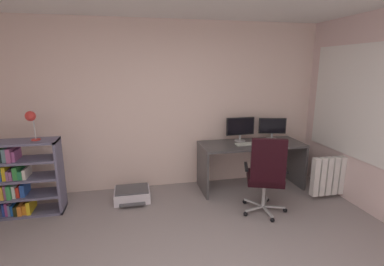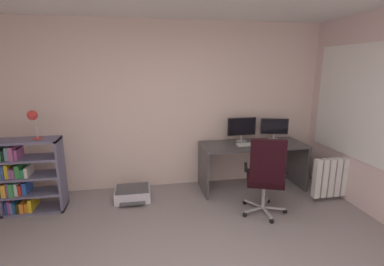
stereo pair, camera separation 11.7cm
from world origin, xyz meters
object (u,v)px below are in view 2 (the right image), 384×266
(desk_lamp, at_px, (33,117))
(printer, at_px, (133,194))
(bookshelf, at_px, (26,178))
(desk, at_px, (252,155))
(office_chair, at_px, (266,174))
(keyboard, at_px, (247,144))
(computer_mouse, at_px, (266,143))
(monitor_main, at_px, (242,128))
(monitor_secondary, at_px, (274,127))
(radiator, at_px, (340,177))

(desk_lamp, relative_size, printer, 0.74)
(bookshelf, distance_m, desk_lamp, 0.85)
(desk, bearing_deg, bookshelf, -177.16)
(office_chair, relative_size, bookshelf, 1.08)
(keyboard, bearing_deg, office_chair, -96.22)
(printer, bearing_deg, computer_mouse, 0.17)
(monitor_main, height_order, monitor_secondary, monitor_main)
(monitor_main, bearing_deg, office_chair, -92.51)
(monitor_main, height_order, office_chair, monitor_main)
(radiator, bearing_deg, printer, 169.99)
(keyboard, distance_m, printer, 1.92)
(monitor_secondary, distance_m, bookshelf, 3.80)
(desk, bearing_deg, office_chair, -101.39)
(keyboard, xyz_separation_m, bookshelf, (-3.20, -0.11, -0.28))
(keyboard, distance_m, desk_lamp, 3.06)
(bookshelf, height_order, radiator, bookshelf)
(office_chair, bearing_deg, monitor_main, 87.49)
(desk, bearing_deg, keyboard, -154.26)
(desk, height_order, bookshelf, bookshelf)
(monitor_main, relative_size, radiator, 0.57)
(bookshelf, bearing_deg, desk_lamp, -0.11)
(desk, bearing_deg, printer, -177.46)
(computer_mouse, bearing_deg, office_chair, -119.51)
(keyboard, bearing_deg, desk, 23.85)
(monitor_main, distance_m, radiator, 1.63)
(monitor_secondary, bearing_deg, monitor_main, -179.99)
(desk_lamp, height_order, printer, desk_lamp)
(desk, relative_size, monitor_main, 3.46)
(keyboard, bearing_deg, printer, 179.03)
(computer_mouse, distance_m, office_chair, 0.90)
(monitor_secondary, bearing_deg, desk_lamp, -174.54)
(monitor_secondary, bearing_deg, computer_mouse, -135.19)
(monitor_main, distance_m, desk_lamp, 3.03)
(monitor_secondary, xyz_separation_m, radiator, (0.70, -0.80, -0.61))
(keyboard, bearing_deg, monitor_main, 92.13)
(desk, relative_size, bookshelf, 1.63)
(desk, height_order, computer_mouse, computer_mouse)
(monitor_main, distance_m, monitor_secondary, 0.57)
(monitor_secondary, bearing_deg, desk, -158.16)
(desk, relative_size, office_chair, 1.51)
(bookshelf, bearing_deg, monitor_main, 6.11)
(monitor_secondary, height_order, desk_lamp, desk_lamp)
(desk, xyz_separation_m, office_chair, (-0.18, -0.89, 0.03))
(monitor_secondary, distance_m, office_chair, 1.28)
(radiator, bearing_deg, office_chair, -168.63)
(computer_mouse, bearing_deg, keyboard, 170.25)
(keyboard, height_order, radiator, keyboard)
(monitor_secondary, relative_size, bookshelf, 0.44)
(bookshelf, bearing_deg, desk, 2.84)
(computer_mouse, distance_m, desk_lamp, 3.36)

